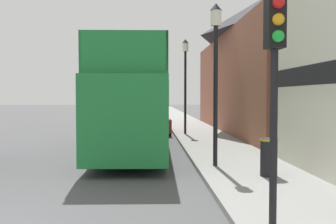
{
  "coord_description": "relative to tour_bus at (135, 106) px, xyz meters",
  "views": [
    {
      "loc": [
        3.42,
        -5.6,
        2.23
      ],
      "look_at": [
        4.08,
        8.13,
        1.67
      ],
      "focal_mm": 42.0,
      "sensor_mm": 36.0,
      "label": 1
    }
  ],
  "objects": [
    {
      "name": "tour_bus",
      "position": [
        0.0,
        0.0,
        0.0
      ],
      "size": [
        2.69,
        10.32,
        4.02
      ],
      "rotation": [
        0.0,
        0.0,
        -0.02
      ],
      "color": "#1E7A38",
      "rests_on": "ground_plane"
    },
    {
      "name": "lamp_post_second",
      "position": [
        2.56,
        5.9,
        1.85
      ],
      "size": [
        0.35,
        0.35,
        5.2
      ],
      "color": "black",
      "rests_on": "sidewalk"
    },
    {
      "name": "sidewalk",
      "position": [
        3.45,
        8.01,
        -1.76
      ],
      "size": [
        2.92,
        108.0,
        0.14
      ],
      "color": "gray",
      "rests_on": "ground_plane"
    },
    {
      "name": "lamp_post_nearest",
      "position": [
        2.55,
        -4.0,
        1.63
      ],
      "size": [
        0.35,
        0.35,
        4.83
      ],
      "color": "black",
      "rests_on": "sidewalk"
    },
    {
      "name": "brick_terrace_rear",
      "position": [
        7.91,
        8.11,
        2.38
      ],
      "size": [
        6.0,
        18.77,
        8.42
      ],
      "color": "#935642",
      "rests_on": "ground_plane"
    },
    {
      "name": "litter_bin",
      "position": [
        3.69,
        -5.55,
        -1.16
      ],
      "size": [
        0.48,
        0.48,
        0.99
      ],
      "color": "black",
      "rests_on": "sidewalk"
    },
    {
      "name": "parked_car_ahead_of_bus",
      "position": [
        0.88,
        7.48,
        -1.13
      ],
      "size": [
        1.86,
        4.08,
        1.5
      ],
      "rotation": [
        0.0,
        0.0,
        0.03
      ],
      "color": "maroon",
      "rests_on": "ground_plane"
    },
    {
      "name": "traffic_signal",
      "position": [
        2.55,
        -9.49,
        1.01
      ],
      "size": [
        0.28,
        0.42,
        3.69
      ],
      "color": "black",
      "rests_on": "sidewalk"
    },
    {
      "name": "ground_plane",
      "position": [
        -2.84,
        11.01,
        -1.83
      ],
      "size": [
        144.0,
        144.0,
        0.0
      ],
      "primitive_type": "plane",
      "color": "#4C4C4F"
    }
  ]
}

